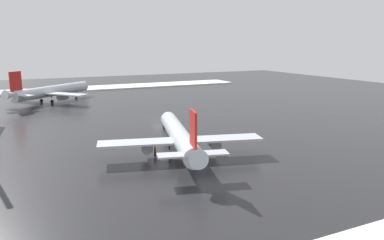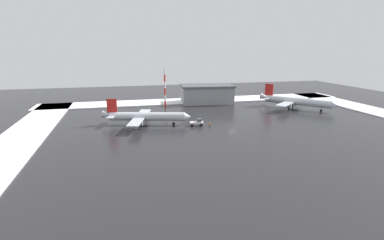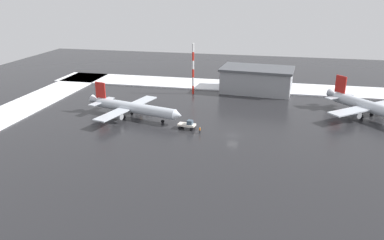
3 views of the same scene
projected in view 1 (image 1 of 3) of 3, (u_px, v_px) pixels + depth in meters
name	position (u px, v px, depth m)	size (l,w,h in m)	color
ground_plane	(158.00, 118.00, 89.84)	(240.00, 240.00, 0.00)	#232326
snow_bank_left	(98.00, 88.00, 148.91)	(14.00, 116.00, 0.40)	white
airplane_distant_tail	(179.00, 136.00, 60.07)	(30.65, 25.74, 9.23)	silver
airplane_parked_portside	(51.00, 91.00, 113.70)	(25.90, 28.06, 10.14)	silver
pushback_tug	(170.00, 123.00, 78.05)	(4.82, 2.76, 2.50)	silver
ground_crew_near_tug	(155.00, 150.00, 59.51)	(0.36, 0.36, 1.71)	black
ground_crew_beside_wing	(174.00, 120.00, 82.47)	(0.36, 0.36, 1.71)	black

